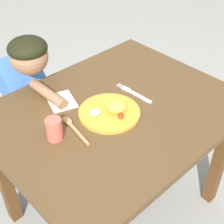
% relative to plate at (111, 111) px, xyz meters
% --- Properties ---
extents(ground_plane, '(8.00, 8.00, 0.00)m').
position_rel_plate_xyz_m(ground_plane, '(0.04, 0.01, -0.73)').
color(ground_plane, gray).
extents(dining_table, '(1.06, 0.84, 0.72)m').
position_rel_plate_xyz_m(dining_table, '(0.04, 0.01, -0.12)').
color(dining_table, brown).
rests_on(dining_table, ground_plane).
extents(plate, '(0.26, 0.26, 0.06)m').
position_rel_plate_xyz_m(plate, '(0.00, 0.00, 0.00)').
color(plate, gold).
rests_on(plate, dining_table).
extents(fork, '(0.03, 0.21, 0.01)m').
position_rel_plate_xyz_m(fork, '(0.18, 0.03, -0.01)').
color(fork, silver).
rests_on(fork, dining_table).
extents(spoon, '(0.06, 0.20, 0.02)m').
position_rel_plate_xyz_m(spoon, '(-0.18, 0.04, -0.01)').
color(spoon, tan).
rests_on(spoon, dining_table).
extents(drinking_cup, '(0.06, 0.06, 0.09)m').
position_rel_plate_xyz_m(drinking_cup, '(-0.26, 0.04, 0.03)').
color(drinking_cup, '#DE6250').
rests_on(drinking_cup, dining_table).
extents(person, '(0.20, 0.50, 0.97)m').
position_rel_plate_xyz_m(person, '(-0.13, 0.51, -0.18)').
color(person, '#3E525A').
rests_on(person, ground_plane).
extents(napkin, '(0.15, 0.17, 0.00)m').
position_rel_plate_xyz_m(napkin, '(-0.10, 0.22, -0.01)').
color(napkin, white).
rests_on(napkin, dining_table).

